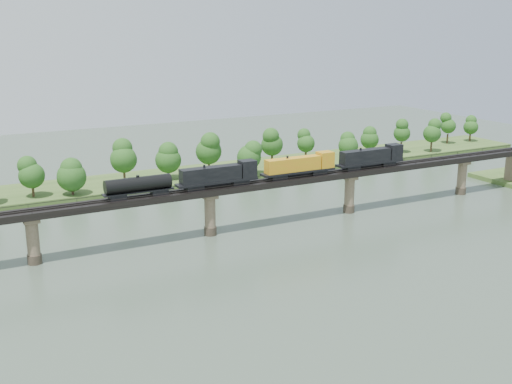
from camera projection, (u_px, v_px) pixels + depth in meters
name	position (u px, v px, depth m)	size (l,w,h in m)	color
ground	(272.00, 278.00, 126.20)	(400.00, 400.00, 0.00)	#38473A
far_bank	(139.00, 182.00, 198.69)	(300.00, 24.00, 1.60)	#375321
bridge	(210.00, 213.00, 150.46)	(236.00, 30.00, 11.50)	#473A2D
bridge_superstructure	(210.00, 187.00, 148.83)	(220.00, 4.90, 0.75)	black
far_treeline	(115.00, 162.00, 189.10)	(289.06, 17.54, 13.60)	#382619
freight_train	(273.00, 169.00, 155.82)	(81.20, 3.16, 5.59)	black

